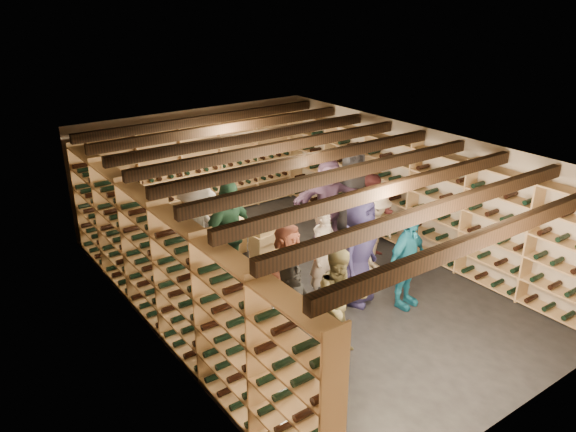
% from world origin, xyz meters
% --- Properties ---
extents(ground, '(8.00, 8.00, 0.00)m').
position_xyz_m(ground, '(0.00, 0.00, 0.00)').
color(ground, black).
rests_on(ground, ground).
extents(walls, '(5.52, 8.02, 2.40)m').
position_xyz_m(walls, '(0.00, 0.00, 1.20)').
color(walls, '#BCA992').
rests_on(walls, ground).
extents(ceiling, '(5.50, 8.00, 0.01)m').
position_xyz_m(ceiling, '(0.00, 0.00, 2.40)').
color(ceiling, beige).
rests_on(ceiling, walls).
extents(ceiling_joists, '(5.40, 7.12, 0.18)m').
position_xyz_m(ceiling_joists, '(0.00, 0.00, 2.26)').
color(ceiling_joists, black).
rests_on(ceiling_joists, ground).
extents(wine_rack_left, '(0.32, 7.50, 2.15)m').
position_xyz_m(wine_rack_left, '(-2.57, 0.00, 1.08)').
color(wine_rack_left, tan).
rests_on(wine_rack_left, ground).
extents(wine_rack_right, '(0.32, 7.50, 2.15)m').
position_xyz_m(wine_rack_right, '(2.57, 0.00, 1.08)').
color(wine_rack_right, tan).
rests_on(wine_rack_right, ground).
extents(wine_rack_back, '(4.70, 0.30, 2.15)m').
position_xyz_m(wine_rack_back, '(0.00, 3.83, 1.07)').
color(wine_rack_back, tan).
rests_on(wine_rack_back, ground).
extents(crate_stack_left, '(0.54, 0.40, 0.68)m').
position_xyz_m(crate_stack_left, '(-0.00, 1.30, 0.34)').
color(crate_stack_left, tan).
rests_on(crate_stack_left, ground).
extents(crate_stack_right, '(0.54, 0.39, 0.68)m').
position_xyz_m(crate_stack_right, '(-0.41, 1.83, 0.34)').
color(crate_stack_right, tan).
rests_on(crate_stack_right, ground).
extents(crate_loose, '(0.53, 0.37, 0.17)m').
position_xyz_m(crate_loose, '(1.48, 2.51, 0.09)').
color(crate_loose, tan).
rests_on(crate_loose, ground).
extents(person_1, '(0.69, 0.53, 1.68)m').
position_xyz_m(person_1, '(-1.66, -1.89, 0.84)').
color(person_1, black).
rests_on(person_1, ground).
extents(person_2, '(0.94, 0.83, 1.61)m').
position_xyz_m(person_2, '(-0.80, -1.81, 0.80)').
color(person_2, brown).
rests_on(person_2, ground).
extents(person_3, '(1.06, 0.74, 1.49)m').
position_xyz_m(person_3, '(1.34, -0.27, 0.75)').
color(person_3, beige).
rests_on(person_3, ground).
extents(person_4, '(0.98, 0.52, 1.59)m').
position_xyz_m(person_4, '(0.87, -1.47, 0.80)').
color(person_4, '#155C7A').
rests_on(person_4, ground).
extents(person_5, '(1.45, 0.98, 1.50)m').
position_xyz_m(person_5, '(-0.73, -0.48, 0.75)').
color(person_5, brown).
rests_on(person_5, ground).
extents(person_6, '(1.06, 0.90, 1.84)m').
position_xyz_m(person_6, '(0.34, -0.92, 0.92)').
color(person_6, '#1D1A3E').
rests_on(person_6, ground).
extents(person_7, '(0.69, 0.56, 1.64)m').
position_xyz_m(person_7, '(-0.07, -0.55, 0.82)').
color(person_7, gray).
rests_on(person_7, ground).
extents(person_8, '(0.94, 0.82, 1.64)m').
position_xyz_m(person_8, '(1.69, 0.16, 0.82)').
color(person_8, '#42191A').
rests_on(person_8, ground).
extents(person_9, '(1.30, 1.00, 1.78)m').
position_xyz_m(person_9, '(-1.36, 1.30, 0.89)').
color(person_9, '#B3AAA2').
rests_on(person_9, ground).
extents(person_10, '(1.19, 0.74, 1.89)m').
position_xyz_m(person_10, '(-1.06, 0.77, 0.95)').
color(person_10, '#224A34').
rests_on(person_10, ground).
extents(person_11, '(1.65, 0.98, 1.69)m').
position_xyz_m(person_11, '(1.56, 1.30, 0.85)').
color(person_11, slate).
rests_on(person_11, ground).
extents(person_12, '(0.99, 0.75, 1.83)m').
position_xyz_m(person_12, '(2.18, 1.30, 0.91)').
color(person_12, '#343338').
rests_on(person_12, ground).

